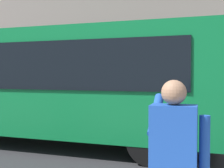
{
  "coord_description": "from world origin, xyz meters",
  "views": [
    {
      "loc": [
        -1.18,
        7.08,
        1.9
      ],
      "look_at": [
        0.94,
        0.52,
        1.66
      ],
      "focal_mm": 45.61,
      "sensor_mm": 36.0,
      "label": 1
    }
  ],
  "objects": [
    {
      "name": "ground_plane",
      "position": [
        0.0,
        0.0,
        0.0
      ],
      "size": [
        60.0,
        60.0,
        0.0
      ],
      "primitive_type": "plane",
      "color": "#2B2B2D"
    },
    {
      "name": "red_bus",
      "position": [
        2.87,
        0.18,
        1.68
      ],
      "size": [
        9.05,
        2.54,
        3.08
      ],
      "color": "#0F7238",
      "rests_on": "ground_plane"
    },
    {
      "name": "pedestrian_photographer",
      "position": [
        -0.94,
        4.56,
        1.14
      ],
      "size": [
        0.53,
        0.52,
        1.7
      ],
      "color": "#1E2347",
      "rests_on": "sidewalk_curb"
    }
  ]
}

